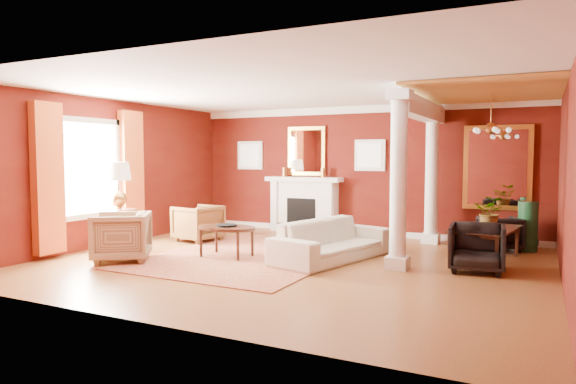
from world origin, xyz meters
The scene contains 27 objects.
ground centered at (0.00, 0.00, 0.00)m, with size 8.00×8.00×0.00m, color brown.
room_shell centered at (0.00, 0.00, 2.02)m, with size 8.04×7.04×2.92m.
fireplace centered at (-1.30, 3.32, 0.65)m, with size 1.85×0.42×1.29m.
overmantel_mirror centered at (-1.30, 3.45, 1.90)m, with size 0.95×0.07×1.15m.
flank_window_left centered at (-2.85, 3.46, 1.80)m, with size 0.70×0.07×0.70m.
flank_window_right centered at (0.25, 3.46, 1.80)m, with size 0.70×0.07×0.70m.
left_window centered at (-3.89, -0.60, 1.42)m, with size 0.21×2.55×2.60m.
column_front centered at (1.70, 0.30, 1.43)m, with size 0.36×0.36×2.80m.
column_back centered at (1.70, 3.00, 1.43)m, with size 0.36×0.36×2.80m.
header_beam centered at (1.70, 1.90, 2.62)m, with size 0.30×3.20×0.32m, color white.
amber_ceiling centered at (2.85, 1.75, 2.87)m, with size 2.30×3.40×0.04m, color gold.
dining_mirror centered at (2.90, 3.45, 1.55)m, with size 1.30×0.07×1.70m.
chandelier centered at (2.90, 1.80, 2.25)m, with size 0.60×0.62×0.75m.
crown_trim centered at (0.00, 3.46, 2.82)m, with size 8.00×0.08×0.16m, color white.
base_trim centered at (0.00, 3.46, 0.06)m, with size 8.00×0.08×0.12m, color white.
rug centered at (-0.93, 0.22, 0.01)m, with size 3.15×4.20×0.02m, color maroon.
sofa centered at (0.52, 0.47, 0.46)m, with size 2.36×0.69×0.92m, color beige.
armchair_leopard centered at (-2.71, 1.07, 0.42)m, with size 0.82×0.76×0.84m, color black.
armchair_stripe centered at (-2.65, -1.18, 0.46)m, with size 0.89×0.84×0.92m, color tan.
coffee_table centered at (-1.24, -0.10, 0.50)m, with size 1.09×1.09×0.55m.
coffee_book centered at (-1.26, -0.11, 0.65)m, with size 0.15×0.02×0.21m, color black.
side_table centered at (-3.40, -0.47, 1.15)m, with size 0.67×0.67×1.67m.
dining_table centered at (2.90, 1.57, 0.45)m, with size 1.60×0.56×0.89m, color black.
dining_chair_near centered at (2.85, 0.64, 0.41)m, with size 0.80×0.75×0.82m, color black.
dining_chair_far centered at (3.02, 2.76, 0.35)m, with size 0.68×0.64×0.70m, color black.
green_urn centered at (3.50, 2.90, 0.37)m, with size 0.40×0.40×0.95m.
potted_plant centered at (2.95, 1.62, 1.11)m, with size 0.49×0.54×0.42m, color #26591E.
Camera 1 is at (3.70, -7.63, 1.78)m, focal length 32.00 mm.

